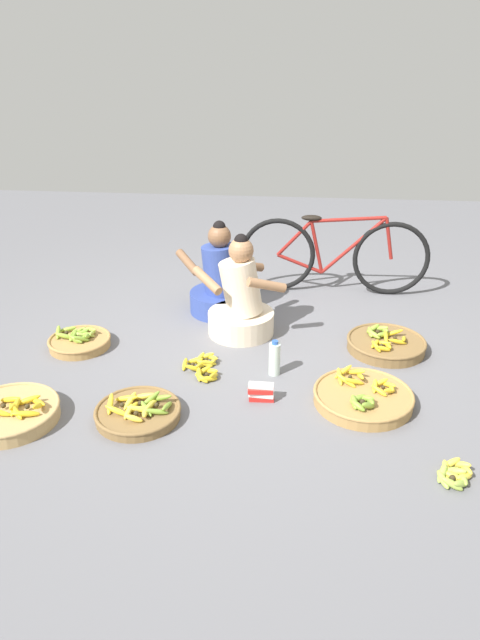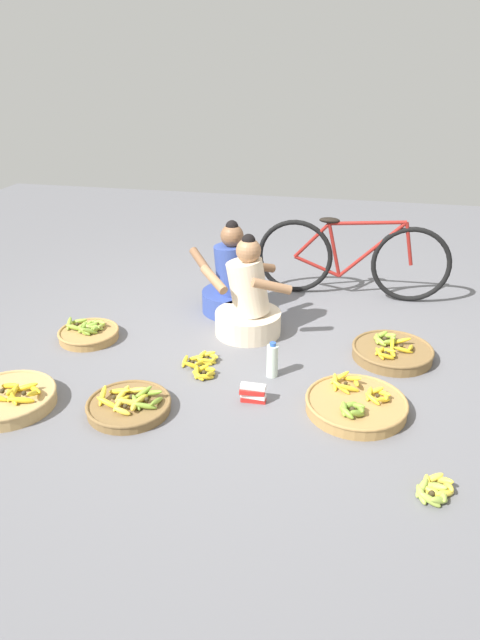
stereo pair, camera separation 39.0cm
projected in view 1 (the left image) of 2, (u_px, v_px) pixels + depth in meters
The scene contains 13 objects.
ground_plane at pixel (243, 351), 4.23m from camera, with size 10.00×10.00×0.00m, color slate.
vendor_woman_front at pixel (241, 303), 4.39m from camera, with size 0.74×0.52×0.81m.
vendor_woman_behind at pixel (220, 284), 4.77m from camera, with size 0.76×0.52×0.80m.
bicycle_leaning at pixel (334, 255), 5.12m from camera, with size 1.70×0.08×0.73m.
banana_basket_back_left at pixel (363, 397), 3.58m from camera, with size 0.63×0.63×0.15m.
banana_basket_front_right at pixel (138, 412), 3.44m from camera, with size 0.53×0.53×0.14m.
banana_basket_mid_right at pixel (79, 341), 4.27m from camera, with size 0.47×0.47×0.14m.
banana_basket_back_right at pixel (386, 344), 4.22m from camera, with size 0.58×0.58×0.16m.
banana_basket_back_center at pixel (10, 413), 3.41m from camera, with size 0.59×0.59×0.17m.
loose_bananas_front_center at pixel (454, 474), 2.95m from camera, with size 0.22×0.25×0.08m.
loose_bananas_mid_left at pixel (203, 367), 3.96m from camera, with size 0.28×0.39×0.08m.
water_bottle at pixel (275, 359), 3.88m from camera, with size 0.08×0.08×0.26m.
packet_carton_stack at pixel (261, 392), 3.61m from camera, with size 0.17×0.07×0.12m.
Camera 1 is at (0.36, -3.70, 2.03)m, focal length 31.72 mm.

